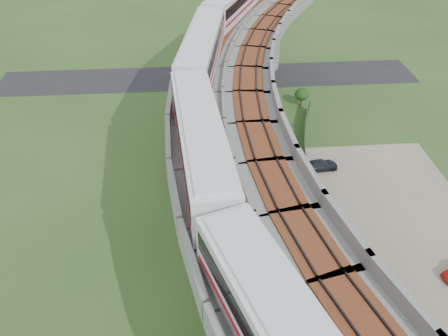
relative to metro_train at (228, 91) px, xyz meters
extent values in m
plane|color=#2F4F1F|center=(-0.37, -1.60, -12.31)|extent=(160.00, 160.00, 0.00)
cube|color=gray|center=(13.63, -3.60, -12.29)|extent=(18.00, 26.00, 0.04)
cube|color=#232326|center=(-0.37, 28.40, -12.29)|extent=(60.00, 8.00, 0.03)
cube|color=#99968E|center=(8.75, 30.19, -8.11)|extent=(2.86, 2.93, 8.40)
cube|color=#99968E|center=(8.75, 30.19, -3.31)|extent=(7.21, 5.74, 1.20)
cube|color=#99968E|center=(0.54, 8.81, -8.11)|extent=(2.35, 2.51, 8.40)
cube|color=#99968E|center=(0.54, 8.81, -3.31)|extent=(7.31, 3.58, 1.20)
cube|color=#99968E|center=(0.54, -12.02, -8.11)|extent=(2.35, 2.51, 8.40)
cube|color=#99968E|center=(0.54, -12.02, -3.31)|extent=(7.31, 3.58, 1.20)
cube|color=gray|center=(5.82, 24.93, -2.31)|extent=(16.42, 20.91, 0.80)
cube|color=gray|center=(1.96, 26.84, -1.41)|extent=(8.66, 17.08, 1.00)
cube|color=gray|center=(9.68, 23.03, -1.41)|extent=(8.66, 17.08, 1.00)
cube|color=brown|center=(3.85, 25.91, -1.85)|extent=(10.68, 18.08, 0.12)
cube|color=black|center=(3.85, 25.91, -1.73)|extent=(9.69, 17.59, 0.12)
cube|color=brown|center=(7.79, 23.96, -1.85)|extent=(10.68, 18.08, 0.12)
cube|color=black|center=(7.79, 23.96, -1.73)|extent=(9.69, 17.59, 0.12)
cube|color=gray|center=(0.33, 7.52, -2.31)|extent=(11.77, 20.03, 0.80)
cube|color=gray|center=(-3.92, 8.18, -1.41)|extent=(3.22, 18.71, 1.00)
cube|color=gray|center=(4.58, 6.87, -1.41)|extent=(3.22, 18.71, 1.00)
cube|color=brown|center=(-1.84, 7.86, -1.85)|extent=(5.44, 19.05, 0.12)
cube|color=black|center=(-1.84, 7.86, -1.73)|extent=(4.35, 18.88, 0.12)
cube|color=brown|center=(2.50, 7.19, -1.85)|extent=(5.44, 19.05, 0.12)
cube|color=black|center=(2.50, 7.19, -1.73)|extent=(4.35, 18.88, 0.12)
cube|color=gray|center=(0.33, -10.73, -2.31)|extent=(11.77, 20.03, 0.80)
cube|color=gray|center=(-3.92, -11.39, -1.41)|extent=(3.22, 18.71, 1.00)
cube|color=gray|center=(4.58, -10.08, -1.41)|extent=(3.22, 18.71, 1.00)
cube|color=brown|center=(-1.84, -11.07, -1.85)|extent=(5.44, 19.05, 0.12)
cube|color=black|center=(-1.84, -11.07, -1.73)|extent=(4.35, 18.88, 0.12)
cube|color=brown|center=(2.50, -10.40, -1.85)|extent=(5.44, 19.05, 0.12)
cube|color=black|center=(2.50, -10.40, -1.73)|extent=(4.35, 18.88, 0.12)
cube|color=white|center=(-2.34, -6.90, -0.07)|extent=(3.97, 15.18, 3.20)
cube|color=white|center=(-2.34, -6.90, 1.63)|extent=(3.37, 14.38, 0.22)
cube|color=black|center=(-2.34, -6.90, 0.38)|extent=(3.98, 14.58, 1.15)
cube|color=red|center=(-2.34, -6.90, -0.82)|extent=(3.98, 14.58, 0.30)
cube|color=black|center=(-2.34, -6.90, -1.53)|extent=(2.98, 12.87, 0.28)
cube|color=white|center=(-1.72, 8.64, -0.07)|extent=(5.13, 15.24, 3.20)
cube|color=white|center=(-1.72, 8.64, 1.63)|extent=(4.48, 14.41, 0.22)
cube|color=black|center=(-1.72, 8.64, 0.38)|extent=(5.09, 14.66, 1.15)
cube|color=red|center=(-1.72, 8.64, -0.82)|extent=(5.09, 14.66, 0.30)
cube|color=black|center=(-1.72, 8.64, -1.53)|extent=(3.97, 12.89, 0.28)
cube|color=white|center=(2.74, 23.55, -0.07)|extent=(8.53, 14.81, 3.20)
cube|color=red|center=(2.74, 23.55, -0.82)|extent=(8.35, 14.29, 0.30)
cube|color=black|center=(2.74, 23.55, -1.53)|extent=(6.89, 12.43, 0.28)
cylinder|color=#2D382D|center=(11.88, 17.69, -11.56)|extent=(0.08, 0.08, 1.50)
cube|color=#2D382D|center=(11.01, 15.37, -11.56)|extent=(1.69, 4.77, 1.40)
cylinder|color=#2D382D|center=(10.25, 13.02, -11.56)|extent=(0.08, 0.08, 1.50)
cube|color=#2D382D|center=(9.61, 10.64, -11.56)|extent=(1.23, 4.91, 1.40)
cylinder|color=#2D382D|center=(9.08, 8.22, -11.56)|extent=(0.08, 0.08, 1.50)
cube|color=#2D382D|center=(8.66, 5.79, -11.56)|extent=(0.75, 4.99, 1.40)
cylinder|color=#2D382D|center=(8.37, 3.33, -11.56)|extent=(0.08, 0.08, 1.50)
cube|color=#2D382D|center=(8.19, 0.87, -11.56)|extent=(0.27, 5.04, 1.40)
cylinder|color=#2D382D|center=(8.13, -1.60, -11.56)|extent=(0.08, 0.08, 1.50)
cube|color=#2D382D|center=(8.19, -4.07, -11.56)|extent=(0.27, 5.04, 1.40)
cylinder|color=#2D382D|center=(8.37, -6.54, -11.56)|extent=(0.08, 0.08, 1.50)
cube|color=#2D382D|center=(8.66, -8.99, -11.56)|extent=(0.75, 4.99, 1.40)
cylinder|color=#2D382D|center=(9.08, -11.43, -11.56)|extent=(0.08, 0.08, 1.50)
cube|color=#2D382D|center=(9.61, -13.84, -11.56)|extent=(1.23, 4.91, 1.40)
cylinder|color=#382314|center=(11.15, 19.25, -11.82)|extent=(0.18, 0.18, 0.97)
ellipsoid|color=#193410|center=(11.15, 19.25, -10.78)|extent=(1.85, 1.85, 1.57)
cylinder|color=#382314|center=(7.39, 10.81, -11.81)|extent=(0.18, 0.18, 1.01)
ellipsoid|color=#193410|center=(7.39, 10.81, -10.68)|extent=(2.06, 2.06, 1.75)
cylinder|color=#382314|center=(6.37, 3.18, -11.44)|extent=(0.18, 0.18, 1.74)
ellipsoid|color=#193410|center=(6.37, 3.18, -9.91)|extent=(2.18, 2.18, 1.86)
cylinder|color=#382314|center=(6.44, -6.14, -11.85)|extent=(0.18, 0.18, 0.92)
ellipsoid|color=#193410|center=(6.44, -6.14, -10.73)|extent=(2.21, 2.21, 1.88)
imported|color=silver|center=(11.62, -13.55, -11.68)|extent=(1.86, 3.59, 1.17)
imported|color=black|center=(10.20, 5.39, -11.73)|extent=(3.85, 1.96, 1.07)
camera|label=1|loc=(-2.61, -30.22, 15.60)|focal=35.00mm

